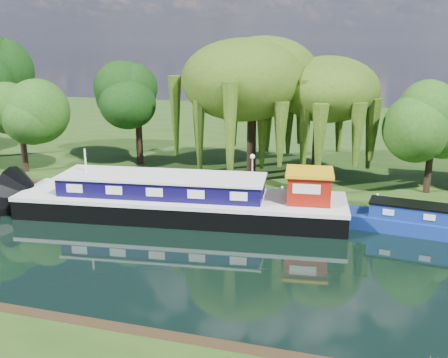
% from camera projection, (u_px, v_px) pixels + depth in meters
% --- Properties ---
extents(ground, '(120.00, 120.00, 0.00)m').
position_uv_depth(ground, '(198.00, 252.00, 26.09)').
color(ground, black).
extents(far_bank, '(120.00, 52.00, 0.45)m').
position_uv_depth(far_bank, '(293.00, 134.00, 57.51)').
color(far_bank, '#1B380F').
rests_on(far_bank, ground).
extents(dutch_barge, '(20.80, 6.99, 4.31)m').
position_uv_depth(dutch_barge, '(183.00, 200.00, 31.08)').
color(dutch_barge, black).
rests_on(dutch_barge, ground).
extents(red_dinghy, '(3.94, 3.12, 0.74)m').
position_uv_depth(red_dinghy, '(87.00, 199.00, 34.81)').
color(red_dinghy, maroon).
rests_on(red_dinghy, ground).
extents(willow_left, '(8.41, 8.41, 10.08)m').
position_uv_depth(willow_left, '(252.00, 81.00, 37.50)').
color(willow_left, black).
rests_on(willow_left, far_bank).
extents(willow_right, '(6.80, 6.80, 8.28)m').
position_uv_depth(willow_right, '(319.00, 100.00, 36.52)').
color(willow_right, black).
rests_on(willow_right, far_bank).
extents(tree_far_left, '(4.40, 4.40, 7.09)m').
position_uv_depth(tree_far_left, '(20.00, 111.00, 39.18)').
color(tree_far_left, black).
rests_on(tree_far_left, far_bank).
extents(tree_far_mid, '(4.83, 4.83, 7.90)m').
position_uv_depth(tree_far_mid, '(137.00, 100.00, 41.53)').
color(tree_far_mid, black).
rests_on(tree_far_mid, far_bank).
extents(tree_far_right, '(4.05, 4.05, 6.63)m').
position_uv_depth(tree_far_right, '(433.00, 127.00, 33.61)').
color(tree_far_right, black).
rests_on(tree_far_right, far_bank).
extents(lamppost, '(0.36, 0.36, 2.56)m').
position_uv_depth(lamppost, '(252.00, 162.00, 35.03)').
color(lamppost, silver).
rests_on(lamppost, far_bank).
extents(mooring_posts, '(19.16, 0.16, 1.00)m').
position_uv_depth(mooring_posts, '(231.00, 189.00, 33.74)').
color(mooring_posts, silver).
rests_on(mooring_posts, far_bank).
extents(reeds_near, '(33.70, 1.50, 1.10)m').
position_uv_depth(reeds_near, '(315.00, 347.00, 17.10)').
color(reeds_near, '#1F4D14').
rests_on(reeds_near, ground).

